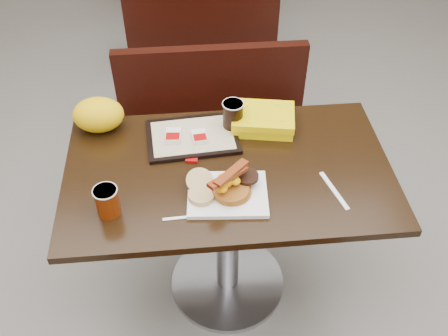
{
  "coord_description": "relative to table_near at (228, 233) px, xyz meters",
  "views": [
    {
      "loc": [
        -0.14,
        -1.32,
        2.04
      ],
      "look_at": [
        -0.02,
        -0.07,
        0.82
      ],
      "focal_mm": 40.49,
      "sensor_mm": 36.0,
      "label": 1
    }
  ],
  "objects": [
    {
      "name": "pancake_stack",
      "position": [
        -0.0,
        -0.14,
        0.41
      ],
      "size": [
        0.17,
        0.17,
        0.03
      ],
      "primitive_type": "cylinder",
      "rotation": [
        0.0,
        0.0,
        -0.31
      ],
      "color": "brown",
      "rests_on": "platter"
    },
    {
      "name": "table_near",
      "position": [
        0.0,
        0.0,
        0.0
      ],
      "size": [
        1.2,
        0.7,
        0.75
      ],
      "primitive_type": null,
      "color": "black",
      "rests_on": "floor"
    },
    {
      "name": "fork",
      "position": [
        -0.2,
        -0.22,
        0.38
      ],
      "size": [
        0.12,
        0.03,
        0.0
      ],
      "primitive_type": null,
      "rotation": [
        0.0,
        0.0,
        0.04
      ],
      "color": "white",
      "rests_on": "table_near"
    },
    {
      "name": "coffee_cup_far",
      "position": [
        0.04,
        0.23,
        0.45
      ],
      "size": [
        0.09,
        0.09,
        0.11
      ],
      "primitive_type": "cylinder",
      "rotation": [
        0.0,
        0.0,
        -0.19
      ],
      "color": "black",
      "rests_on": "tray"
    },
    {
      "name": "coffee_cup_near",
      "position": [
        -0.42,
        -0.17,
        0.43
      ],
      "size": [
        0.1,
        0.1,
        0.11
      ],
      "primitive_type": "cylinder",
      "rotation": [
        0.0,
        0.0,
        -0.34
      ],
      "color": "#942F05",
      "rests_on": "table_near"
    },
    {
      "name": "hashbrown_sleeve_right",
      "position": [
        -0.1,
        0.16,
        0.4
      ],
      "size": [
        0.06,
        0.08,
        0.02
      ],
      "primitive_type": "cube",
      "rotation": [
        0.0,
        0.0,
        0.12
      ],
      "color": "silver",
      "rests_on": "tray"
    },
    {
      "name": "tray",
      "position": [
        -0.12,
        0.18,
        0.38
      ],
      "size": [
        0.37,
        0.27,
        0.02
      ],
      "primitive_type": "cube",
      "rotation": [
        0.0,
        0.0,
        0.07
      ],
      "color": "black",
      "rests_on": "table_near"
    },
    {
      "name": "sausage_patty",
      "position": [
        0.06,
        -0.1,
        0.43
      ],
      "size": [
        0.1,
        0.1,
        0.01
      ],
      "primitive_type": "cylinder",
      "rotation": [
        0.0,
        0.0,
        0.2
      ],
      "color": "black",
      "rests_on": "pancake_stack"
    },
    {
      "name": "clamshell",
      "position": [
        0.16,
        0.23,
        0.41
      ],
      "size": [
        0.27,
        0.22,
        0.07
      ],
      "primitive_type": "cube",
      "rotation": [
        0.0,
        0.0,
        -0.18
      ],
      "color": "#E2C403",
      "rests_on": "table_near"
    },
    {
      "name": "paper_bag",
      "position": [
        -0.48,
        0.28,
        0.44
      ],
      "size": [
        0.22,
        0.17,
        0.14
      ],
      "primitive_type": "ellipsoid",
      "rotation": [
        0.0,
        0.0,
        0.13
      ],
      "color": "#FDAC08",
      "rests_on": "table_near"
    },
    {
      "name": "bench_far_s",
      "position": [
        0.0,
        1.9,
        -0.02
      ],
      "size": [
        1.0,
        0.46,
        0.72
      ],
      "primitive_type": null,
      "color": "black",
      "rests_on": "floor"
    },
    {
      "name": "floor",
      "position": [
        0.0,
        0.0,
        -0.38
      ],
      "size": [
        6.0,
        7.0,
        0.01
      ],
      "primitive_type": "cube",
      "color": "gray",
      "rests_on": "ground"
    },
    {
      "name": "bacon_strips",
      "position": [
        -0.02,
        -0.14,
        0.48
      ],
      "size": [
        0.18,
        0.17,
        0.01
      ],
      "primitive_type": null,
      "rotation": [
        0.0,
        0.0,
        0.7
      ],
      "color": "#490C05",
      "rests_on": "scrambled_eggs"
    },
    {
      "name": "scrambled_eggs",
      "position": [
        -0.03,
        -0.14,
        0.44
      ],
      "size": [
        0.1,
        0.09,
        0.05
      ],
      "primitive_type": "ellipsoid",
      "rotation": [
        0.0,
        0.0,
        0.11
      ],
      "color": "orange",
      "rests_on": "pancake_stack"
    },
    {
      "name": "knife",
      "position": [
        0.36,
        -0.15,
        0.38
      ],
      "size": [
        0.06,
        0.19,
        0.0
      ],
      "primitive_type": "cube",
      "rotation": [
        0.0,
        0.0,
        -1.31
      ],
      "color": "white",
      "rests_on": "table_near"
    },
    {
      "name": "muffin_bottom",
      "position": [
        -0.11,
        -0.15,
        0.4
      ],
      "size": [
        0.1,
        0.1,
        0.02
      ],
      "primitive_type": "cylinder",
      "rotation": [
        0.0,
        0.0,
        0.12
      ],
      "color": "tan",
      "rests_on": "platter"
    },
    {
      "name": "condiment_ketchup",
      "position": [
        -0.13,
        0.06,
        0.38
      ],
      "size": [
        0.05,
        0.04,
        0.01
      ],
      "primitive_type": "cube",
      "rotation": [
        0.0,
        0.0,
        -0.14
      ],
      "color": "#8C0504",
      "rests_on": "table_near"
    },
    {
      "name": "bench_near_n",
      "position": [
        0.0,
        0.7,
        -0.02
      ],
      "size": [
        1.0,
        0.46,
        0.72
      ],
      "primitive_type": null,
      "color": "black",
      "rests_on": "floor"
    },
    {
      "name": "hashbrown_sleeve_left",
      "position": [
        -0.2,
        0.17,
        0.4
      ],
      "size": [
        0.06,
        0.08,
        0.02
      ],
      "primitive_type": "cube",
      "rotation": [
        0.0,
        0.0,
        -0.09
      ],
      "color": "silver",
      "rests_on": "tray"
    },
    {
      "name": "muffin_top",
      "position": [
        -0.11,
        -0.09,
        0.41
      ],
      "size": [
        0.1,
        0.1,
        0.05
      ],
      "primitive_type": "cylinder",
      "rotation": [
        0.38,
        0.0,
        0.03
      ],
      "color": "tan",
      "rests_on": "platter"
    },
    {
      "name": "platter",
      "position": [
        -0.02,
        -0.14,
        0.38
      ],
      "size": [
        0.29,
        0.23,
        0.02
      ],
      "primitive_type": "cube",
      "rotation": [
        0.0,
        0.0,
        -0.08
      ],
      "color": "white",
      "rests_on": "table_near"
    }
  ]
}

